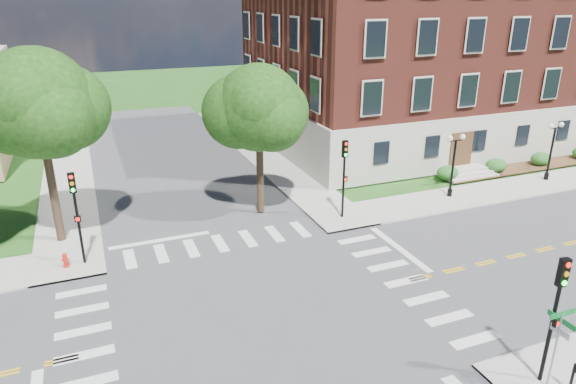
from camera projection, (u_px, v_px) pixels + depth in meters
name	position (u px, v px, depth m)	size (l,w,h in m)	color
ground	(264.00, 314.00, 21.95)	(160.00, 160.00, 0.00)	#244E15
road_ew	(264.00, 314.00, 21.94)	(90.00, 12.00, 0.01)	#3D3D3F
road_ns	(264.00, 314.00, 21.94)	(12.00, 90.00, 0.01)	#3D3D3F
sidewalk_ne	(382.00, 167.00, 40.58)	(34.00, 34.00, 0.12)	#9E9B93
crosswalk_east	(406.00, 281.00, 24.45)	(2.20, 10.20, 0.02)	silver
stop_bar_east	(399.00, 249.00, 27.61)	(0.40, 5.50, 0.00)	silver
main_building	(432.00, 47.00, 46.34)	(30.60, 22.40, 16.50)	#B5AEA0
shrub_row	(539.00, 167.00, 40.69)	(18.00, 2.00, 1.30)	#1A4A18
tree_c	(38.00, 104.00, 25.64)	(5.63, 5.63, 10.40)	#312218
tree_d	(259.00, 108.00, 29.78)	(5.12, 5.12, 9.08)	#312218
traffic_signal_se	(556.00, 305.00, 16.96)	(0.34, 0.39, 4.80)	black
traffic_signal_ne	(344.00, 169.00, 30.17)	(0.36, 0.41, 4.80)	black
traffic_signal_nw	(76.00, 207.00, 24.81)	(0.33, 0.37, 4.80)	black
twin_lamp_west	(453.00, 162.00, 33.64)	(1.36, 0.36, 4.23)	black
twin_lamp_east	(552.00, 148.00, 36.75)	(1.36, 0.36, 4.23)	black
street_sign_pole	(558.00, 335.00, 16.90)	(1.10, 1.10, 3.10)	gray
push_button_post	(573.00, 377.00, 17.20)	(0.14, 0.21, 1.20)	black
fire_hydrant	(65.00, 260.00, 25.43)	(0.35, 0.35, 0.75)	red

